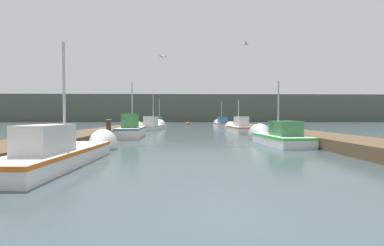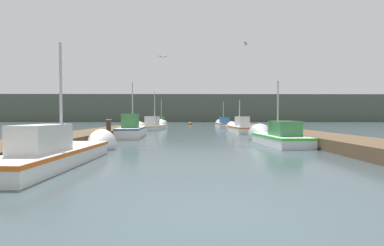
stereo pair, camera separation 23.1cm
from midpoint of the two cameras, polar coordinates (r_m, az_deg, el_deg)
name	(u,v)px [view 2 (the right image)]	position (r m, az deg, el deg)	size (l,w,h in m)	color
ground_plane	(213,222)	(3.74, 6.59, -20.94)	(200.00, 200.00, 0.00)	#38474C
dock_left	(108,132)	(20.40, -17.96, -1.89)	(2.64, 40.00, 0.49)	brown
dock_right	(279,132)	(20.68, 19.11, -1.86)	(2.64, 40.00, 0.49)	brown
distant_shore_ridge	(191,109)	(73.66, -0.24, 3.16)	(120.00, 16.00, 7.12)	#4C5647
fishing_boat_0	(69,150)	(9.12, -25.02, -5.43)	(1.49, 6.23, 4.04)	silver
fishing_boat_1	(275,136)	(14.19, 18.32, -2.86)	(1.89, 5.03, 3.73)	silver
fishing_boat_2	(133,130)	(18.54, -12.63, -1.45)	(1.76, 5.60, 4.15)	silver
fishing_boat_3	(239,127)	(23.24, 10.62, -0.98)	(1.66, 5.30, 3.23)	silver
fishing_boat_4	(155,126)	(28.26, -7.89, -0.56)	(2.28, 6.42, 4.67)	silver
fishing_boat_5	(223,124)	(33.36, 7.10, -0.23)	(1.76, 4.77, 3.81)	silver
fishing_boat_6	(162,123)	(37.32, -6.62, -0.05)	(1.43, 5.23, 4.23)	silver
mooring_piling_0	(109,130)	(15.85, -17.62, -1.45)	(0.31, 0.31, 1.25)	#473523
mooring_piling_1	(284,133)	(15.70, 20.25, -2.02)	(0.36, 0.36, 0.97)	#473523
channel_buoy	(190,124)	(43.57, -0.23, -0.15)	(0.62, 0.62, 1.12)	#BF6513
seagull_lead	(246,44)	(15.21, 12.28, 16.80)	(0.31, 0.56, 0.12)	white
seagull_1	(163,57)	(16.78, -6.08, 14.40)	(0.55, 0.31, 0.12)	white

